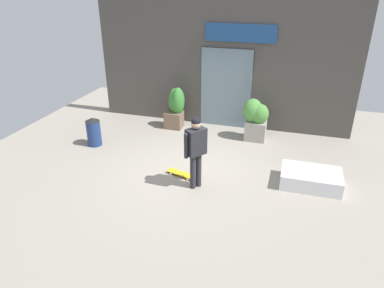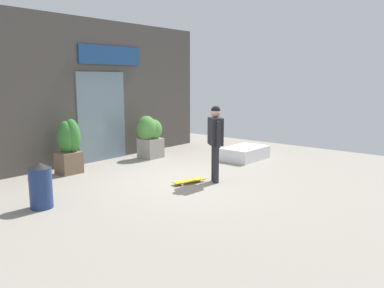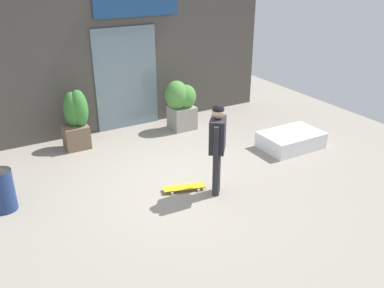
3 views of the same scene
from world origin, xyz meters
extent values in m
plane|color=gray|center=(0.00, 0.00, 0.00)|extent=(12.00, 12.00, 0.00)
cube|color=#4C4742|center=(0.00, 3.35, 1.96)|extent=(8.10, 0.25, 3.92)
cube|color=slate|center=(0.18, 3.21, 1.25)|extent=(1.59, 0.06, 2.49)
cube|color=navy|center=(0.55, 3.19, 2.95)|extent=(2.10, 0.05, 0.51)
cylinder|color=#28282D|center=(0.28, -0.74, 0.43)|extent=(0.13, 0.13, 0.85)
cylinder|color=#28282D|center=(0.38, -0.61, 0.43)|extent=(0.13, 0.13, 0.85)
cube|color=#232328|center=(0.33, -0.68, 1.16)|extent=(0.47, 0.50, 0.61)
cylinder|color=#232328|center=(0.17, -0.88, 1.12)|extent=(0.09, 0.09, 0.57)
cylinder|color=#232328|center=(0.50, -0.47, 1.12)|extent=(0.09, 0.09, 0.57)
sphere|color=tan|center=(0.33, -0.68, 1.58)|extent=(0.22, 0.22, 0.22)
sphere|color=black|center=(0.33, -0.68, 1.61)|extent=(0.21, 0.21, 0.21)
cube|color=gold|center=(-0.14, -0.31, 0.07)|extent=(0.81, 0.41, 0.02)
cylinder|color=silver|center=(-0.41, -0.35, 0.03)|extent=(0.06, 0.04, 0.05)
cylinder|color=silver|center=(-0.35, -0.13, 0.03)|extent=(0.06, 0.04, 0.05)
cylinder|color=silver|center=(0.07, -0.49, 0.03)|extent=(0.06, 0.04, 0.05)
cylinder|color=silver|center=(0.13, -0.27, 0.03)|extent=(0.06, 0.04, 0.05)
cube|color=brown|center=(-1.34, 2.55, 0.26)|extent=(0.54, 0.46, 0.53)
ellipsoid|color=#387A33|center=(-1.33, 2.65, 0.88)|extent=(0.40, 0.48, 0.82)
ellipsoid|color=#387A33|center=(-1.21, 2.59, 0.90)|extent=(0.41, 0.48, 0.87)
cube|color=gray|center=(1.30, 2.41, 0.29)|extent=(0.60, 0.55, 0.58)
ellipsoid|color=#4C8C3D|center=(1.19, 2.42, 0.84)|extent=(0.55, 0.41, 0.61)
ellipsoid|color=#4C8C3D|center=(1.17, 2.43, 0.88)|extent=(0.58, 0.59, 0.72)
ellipsoid|color=#4C8C3D|center=(1.38, 2.36, 0.83)|extent=(0.52, 0.47, 0.60)
cylinder|color=navy|center=(-3.11, 0.66, 0.37)|extent=(0.40, 0.40, 0.74)
cube|color=white|center=(2.89, 0.16, 0.18)|extent=(1.36, 0.90, 0.36)
camera|label=1|loc=(2.28, -7.41, 4.42)|focal=32.95mm
camera|label=2|loc=(-6.49, -5.74, 2.31)|focal=36.19mm
camera|label=3|loc=(-3.30, -6.14, 3.96)|focal=38.51mm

